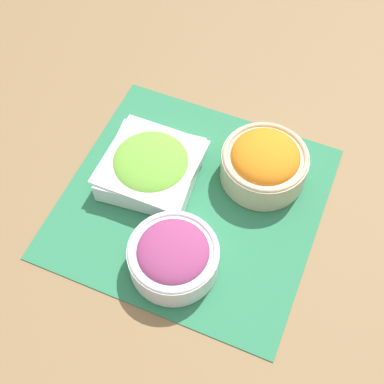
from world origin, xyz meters
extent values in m
plane|color=olive|center=(0.00, 0.00, 0.00)|extent=(3.00, 3.00, 0.00)
cube|color=#2D7A51|center=(0.00, 0.00, 0.00)|extent=(0.45, 0.43, 0.00)
cylinder|color=#C6B28E|center=(-0.10, -0.10, 0.03)|extent=(0.16, 0.16, 0.06)
torus|color=#C6B28E|center=(-0.10, -0.10, 0.06)|extent=(0.15, 0.15, 0.01)
ellipsoid|color=orange|center=(-0.10, -0.10, 0.06)|extent=(0.12, 0.12, 0.05)
cylinder|color=silver|center=(-0.02, 0.13, 0.03)|extent=(0.15, 0.15, 0.05)
torus|color=silver|center=(-0.02, 0.13, 0.06)|extent=(0.15, 0.15, 0.01)
ellipsoid|color=#93386B|center=(-0.02, 0.13, 0.06)|extent=(0.12, 0.12, 0.03)
cube|color=white|center=(0.09, -0.02, 0.03)|extent=(0.18, 0.18, 0.04)
cube|color=white|center=(0.09, -0.02, 0.05)|extent=(0.16, 0.16, 0.00)
ellipsoid|color=#6BAD38|center=(0.09, -0.02, 0.05)|extent=(0.14, 0.14, 0.03)
camera|label=1|loc=(-0.19, 0.46, 0.83)|focal=50.00mm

